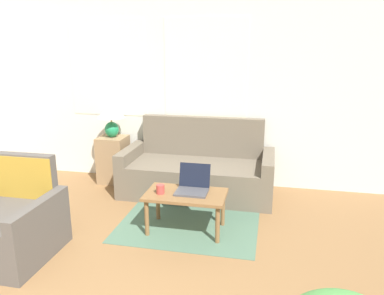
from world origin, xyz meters
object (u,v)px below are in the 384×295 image
object	(u,v)px
coffee_table	(186,198)
laptop	(193,186)
cup_navy	(160,189)
armchair	(11,226)
table_lamp	(111,115)
couch	(198,172)

from	to	relation	value
coffee_table	laptop	size ratio (longest dim) A/B	2.52
cup_navy	armchair	bearing A→B (deg)	-149.61
armchair	cup_navy	size ratio (longest dim) A/B	9.33
coffee_table	table_lamp	bearing A→B (deg)	137.22
armchair	coffee_table	xyz separation A→B (m)	(1.44, 0.76, 0.08)
armchair	table_lamp	distance (m)	2.09
table_lamp	couch	bearing A→B (deg)	-6.75
armchair	table_lamp	xyz separation A→B (m)	(0.13, 1.98, 0.68)
table_lamp	cup_navy	distance (m)	1.73
armchair	coffee_table	bearing A→B (deg)	27.83
couch	table_lamp	bearing A→B (deg)	173.25
armchair	coffee_table	distance (m)	1.63
laptop	cup_navy	world-z (taller)	laptop
armchair	cup_navy	distance (m)	1.40
couch	coffee_table	distance (m)	1.08
armchair	cup_navy	xyz separation A→B (m)	(1.19, 0.70, 0.19)
coffee_table	cup_navy	size ratio (longest dim) A/B	8.77
couch	laptop	world-z (taller)	couch
couch	armchair	distance (m)	2.28
coffee_table	laptop	xyz separation A→B (m)	(0.06, 0.08, 0.11)
armchair	cup_navy	bearing A→B (deg)	30.39
coffee_table	couch	bearing A→B (deg)	94.54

